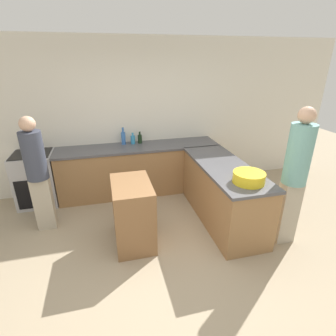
# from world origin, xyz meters

# --- Properties ---
(ground_plane) EXTENTS (14.00, 14.00, 0.00)m
(ground_plane) POSITION_xyz_m (0.00, 0.00, 0.00)
(ground_plane) COLOR tan
(wall_back) EXTENTS (8.00, 0.06, 2.70)m
(wall_back) POSITION_xyz_m (0.00, 2.39, 1.35)
(wall_back) COLOR silver
(wall_back) RESTS_ON ground_plane
(counter_back) EXTENTS (2.87, 0.63, 0.90)m
(counter_back) POSITION_xyz_m (0.00, 2.06, 0.45)
(counter_back) COLOR olive
(counter_back) RESTS_ON ground_plane
(counter_peninsula) EXTENTS (0.69, 1.85, 0.90)m
(counter_peninsula) POSITION_xyz_m (1.09, 0.86, 0.45)
(counter_peninsula) COLOR olive
(counter_peninsula) RESTS_ON ground_plane
(range_oven) EXTENTS (0.63, 0.59, 0.91)m
(range_oven) POSITION_xyz_m (-1.76, 2.07, 0.45)
(range_oven) COLOR #ADADB2
(range_oven) RESTS_ON ground_plane
(island_table) EXTENTS (0.50, 0.77, 0.88)m
(island_table) POSITION_xyz_m (-0.30, 0.63, 0.44)
(island_table) COLOR brown
(island_table) RESTS_ON ground_plane
(mixing_bowl) EXTENTS (0.40, 0.40, 0.14)m
(mixing_bowl) POSITION_xyz_m (1.13, 0.26, 0.97)
(mixing_bowl) COLOR yellow
(mixing_bowl) RESTS_ON counter_peninsula
(wine_bottle_dark) EXTENTS (0.07, 0.07, 0.21)m
(wine_bottle_dark) POSITION_xyz_m (0.05, 2.23, 0.98)
(wine_bottle_dark) COLOR black
(wine_bottle_dark) RESTS_ON counter_back
(dish_soap_bottle) EXTENTS (0.08, 0.08, 0.20)m
(dish_soap_bottle) POSITION_xyz_m (-0.08, 2.22, 0.98)
(dish_soap_bottle) COLOR #338CBF
(dish_soap_bottle) RESTS_ON counter_back
(water_bottle_blue) EXTENTS (0.08, 0.08, 0.31)m
(water_bottle_blue) POSITION_xyz_m (-0.24, 2.23, 1.02)
(water_bottle_blue) COLOR #386BB7
(water_bottle_blue) RESTS_ON counter_back
(person_by_range) EXTENTS (0.28, 0.28, 1.67)m
(person_by_range) POSITION_xyz_m (-1.51, 1.26, 0.92)
(person_by_range) COLOR #ADA38E
(person_by_range) RESTS_ON ground_plane
(person_at_peninsula) EXTENTS (0.29, 0.29, 1.84)m
(person_at_peninsula) POSITION_xyz_m (1.69, 0.14, 1.02)
(person_at_peninsula) COLOR #ADA38E
(person_at_peninsula) RESTS_ON ground_plane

